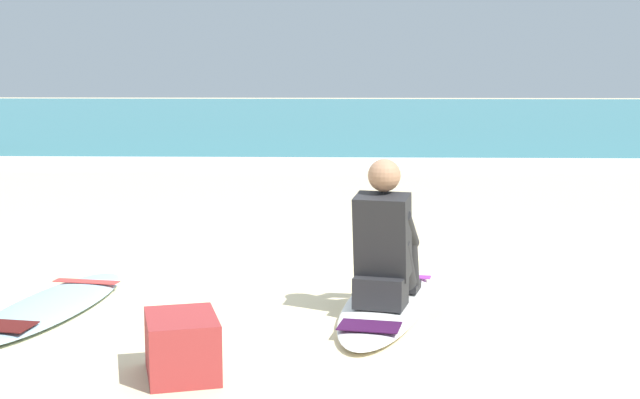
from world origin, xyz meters
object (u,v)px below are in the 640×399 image
(surfboard_spare_near, at_px, (51,306))
(beach_bag, at_px, (182,346))
(surfboard_main, at_px, (386,302))
(surfer_seated, at_px, (385,248))

(surfboard_spare_near, xyz_separation_m, beach_bag, (1.10, -1.20, 0.12))
(surfboard_main, bearing_deg, surfer_seated, -97.50)
(surfboard_spare_near, bearing_deg, beach_bag, -47.46)
(surfboard_main, relative_size, beach_bag, 4.66)
(surfboard_main, height_order, surfboard_spare_near, same)
(beach_bag, bearing_deg, surfer_seated, 48.20)
(surfer_seated, distance_m, surfboard_spare_near, 2.24)
(beach_bag, bearing_deg, surfboard_main, 50.67)
(surfer_seated, bearing_deg, surfboard_spare_near, -179.22)
(surfboard_spare_near, distance_m, beach_bag, 1.64)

